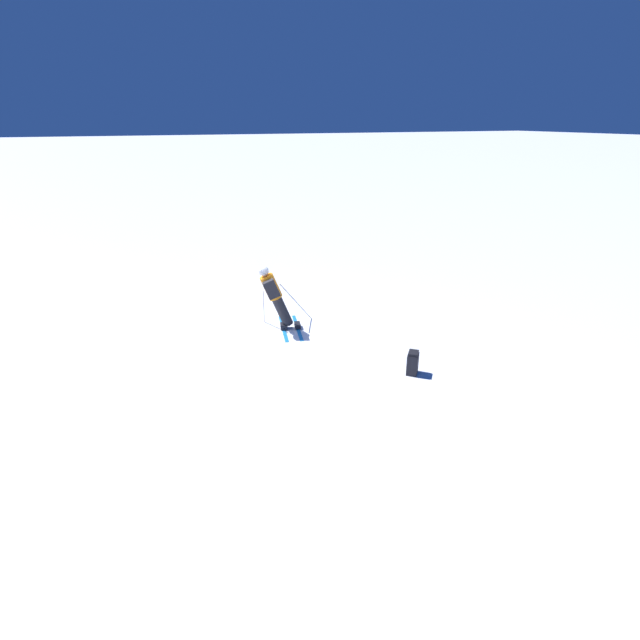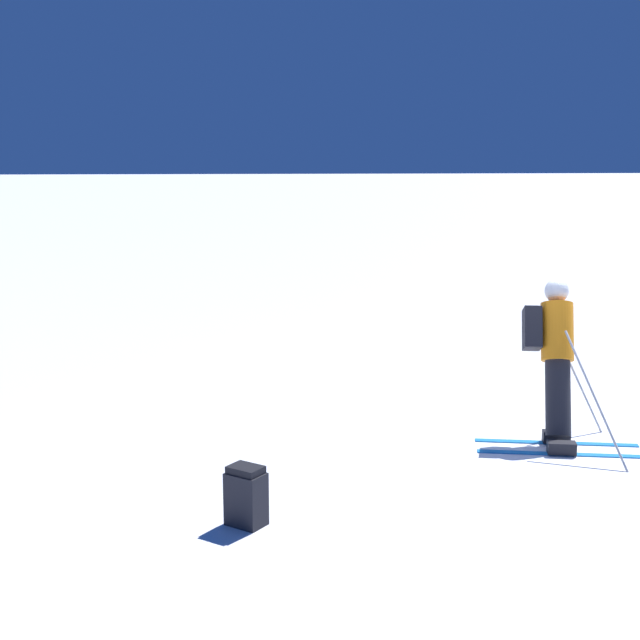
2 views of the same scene
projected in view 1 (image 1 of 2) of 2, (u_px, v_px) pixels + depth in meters
The scene contains 3 objects.
ground_plane at pixel (262, 333), 12.44m from camera, with size 300.00×300.00×0.00m, color white.
skier at pixel (275, 295), 12.28m from camera, with size 1.54×1.73×1.73m.
spare_backpack at pixel (413, 363), 10.39m from camera, with size 0.36×0.37×0.50m.
Camera 1 is at (3.14, 11.05, 5.00)m, focal length 28.00 mm.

